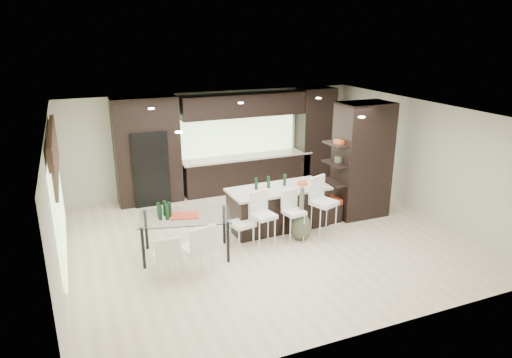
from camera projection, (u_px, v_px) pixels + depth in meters
name	position (u px, v px, depth m)	size (l,w,h in m)	color
ground	(267.00, 238.00, 9.77)	(8.00, 8.00, 0.00)	beige
back_wall	(216.00, 141.00, 12.42)	(8.00, 0.02, 2.70)	beige
left_wall	(56.00, 205.00, 7.90)	(0.02, 7.00, 2.70)	beige
right_wall	(422.00, 158.00, 10.79)	(0.02, 7.00, 2.70)	beige
ceiling	(268.00, 113.00, 8.93)	(8.00, 7.00, 0.02)	white
window_left	(59.00, 201.00, 8.09)	(0.04, 3.20, 1.90)	#B2D199
window_back	(237.00, 133.00, 12.54)	(3.40, 0.04, 1.20)	#B2D199
stone_accent	(53.00, 152.00, 7.82)	(0.08, 3.00, 0.80)	brown
ceiling_spots	(263.00, 112.00, 9.15)	(4.00, 3.00, 0.02)	white
back_cabinetry	(237.00, 142.00, 12.32)	(6.80, 0.68, 2.70)	black
refrigerator	(149.00, 167.00, 11.53)	(0.90, 0.68, 1.90)	black
partition_column	(362.00, 160.00, 10.64)	(1.20, 0.80, 2.70)	black
kitchen_island	(278.00, 208.00, 10.18)	(2.23, 0.96, 0.93)	black
stool_left	(264.00, 226.00, 9.24)	(0.42, 0.42, 0.94)	white
stool_mid	(294.00, 221.00, 9.51)	(0.39, 0.39, 0.89)	white
stool_right	(324.00, 213.00, 9.69)	(0.47, 0.47, 1.06)	white
bench	(310.00, 212.00, 10.42)	(1.42, 0.55, 0.55)	black
floor_vase	(301.00, 214.00, 9.54)	(0.43, 0.43, 1.17)	#4A533C
dining_table	(186.00, 236.00, 8.91)	(1.73, 0.98, 0.83)	white
chair_near	(197.00, 251.00, 8.17)	(0.51, 0.51, 0.94)	white
chair_far	(167.00, 259.00, 8.02)	(0.44, 0.44, 0.82)	white
chair_end	(242.00, 227.00, 9.33)	(0.45, 0.45, 0.82)	white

